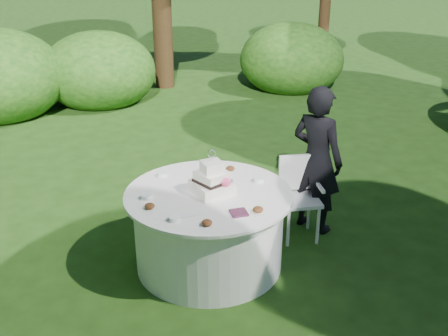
% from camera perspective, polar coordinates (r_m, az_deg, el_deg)
% --- Properties ---
extents(ground, '(80.00, 80.00, 0.00)m').
position_cam_1_polar(ground, '(5.22, -1.61, -10.30)').
color(ground, '#1E3E10').
rests_on(ground, ground).
extents(napkins, '(0.14, 0.14, 0.02)m').
position_cam_1_polar(napkins, '(4.47, 1.63, -4.88)').
color(napkins, '#4B2036').
rests_on(napkins, table).
extents(feather_plume, '(0.48, 0.07, 0.01)m').
position_cam_1_polar(feather_plume, '(4.44, -4.46, -5.19)').
color(feather_plume, white).
rests_on(feather_plume, table).
extents(guest, '(0.64, 0.70, 1.60)m').
position_cam_1_polar(guest, '(5.56, 10.06, 0.87)').
color(guest, black).
rests_on(guest, ground).
extents(table, '(1.56, 1.56, 0.77)m').
position_cam_1_polar(table, '(5.02, -1.66, -6.61)').
color(table, silver).
rests_on(table, ground).
extents(cake, '(0.40, 0.40, 0.43)m').
position_cam_1_polar(cake, '(4.80, -1.27, -1.41)').
color(cake, silver).
rests_on(cake, table).
extents(chair, '(0.44, 0.44, 0.87)m').
position_cam_1_polar(chair, '(5.51, 8.11, -2.45)').
color(chair, silver).
rests_on(chair, ground).
extents(votives, '(1.20, 1.02, 0.04)m').
position_cam_1_polar(votives, '(4.83, -4.08, -2.52)').
color(votives, white).
rests_on(votives, table).
extents(petal_cups, '(1.00, 1.10, 0.05)m').
position_cam_1_polar(petal_cups, '(4.65, -1.32, -3.50)').
color(petal_cups, '#562D16').
rests_on(petal_cups, table).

